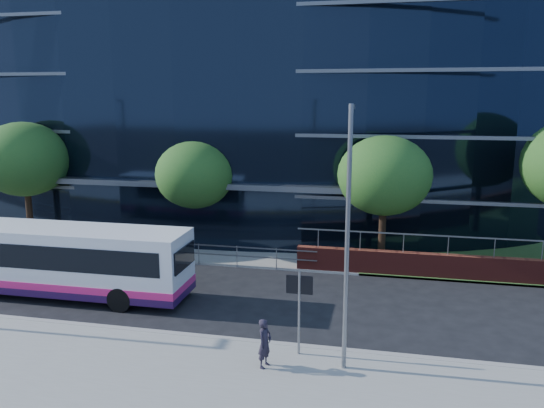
% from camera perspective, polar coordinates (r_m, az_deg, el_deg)
% --- Properties ---
extents(ground, '(200.00, 200.00, 0.00)m').
position_cam_1_polar(ground, '(20.44, -9.24, -12.76)').
color(ground, black).
rests_on(ground, ground).
extents(pavement_near, '(80.00, 8.00, 0.15)m').
position_cam_1_polar(pavement_near, '(16.39, -15.93, -19.28)').
color(pavement_near, gray).
rests_on(pavement_near, ground).
extents(kerb, '(80.00, 0.25, 0.16)m').
position_cam_1_polar(kerb, '(19.57, -10.33, -13.69)').
color(kerb, gray).
rests_on(kerb, ground).
extents(yellow_line_outer, '(80.00, 0.08, 0.01)m').
position_cam_1_polar(yellow_line_outer, '(19.77, -10.10, -13.65)').
color(yellow_line_outer, gold).
rests_on(yellow_line_outer, ground).
extents(yellow_line_inner, '(80.00, 0.08, 0.01)m').
position_cam_1_polar(yellow_line_inner, '(19.89, -9.93, -13.48)').
color(yellow_line_inner, gold).
rests_on(yellow_line_inner, ground).
extents(far_forecourt, '(50.00, 8.00, 0.10)m').
position_cam_1_polar(far_forecourt, '(32.23, -12.16, -3.71)').
color(far_forecourt, gray).
rests_on(far_forecourt, ground).
extents(glass_office, '(44.00, 23.10, 16.00)m').
position_cam_1_polar(glass_office, '(39.72, -4.07, 10.93)').
color(glass_office, black).
rests_on(glass_office, ground).
extents(guard_railings, '(24.00, 0.05, 1.10)m').
position_cam_1_polar(guard_railings, '(29.53, -18.95, -3.93)').
color(guard_railings, slate).
rests_on(guard_railings, ground).
extents(street_sign, '(0.85, 0.09, 2.80)m').
position_cam_1_polar(street_sign, '(17.08, 2.96, -9.78)').
color(street_sign, slate).
rests_on(street_sign, pavement_near).
extents(tree_far_a, '(4.95, 4.95, 6.98)m').
position_cam_1_polar(tree_far_a, '(33.22, -25.08, 4.37)').
color(tree_far_a, black).
rests_on(tree_far_a, ground).
extents(tree_far_b, '(4.29, 4.29, 6.05)m').
position_cam_1_polar(tree_far_b, '(28.91, -8.27, 3.13)').
color(tree_far_b, black).
rests_on(tree_far_b, ground).
extents(tree_far_c, '(4.62, 4.62, 6.51)m').
position_cam_1_polar(tree_far_c, '(26.59, 12.00, 2.99)').
color(tree_far_c, black).
rests_on(tree_far_c, ground).
extents(streetlight_east, '(0.15, 0.77, 8.00)m').
position_cam_1_polar(streetlight_east, '(15.67, 8.13, -3.05)').
color(streetlight_east, slate).
rests_on(streetlight_east, pavement_near).
extents(city_bus, '(11.04, 2.58, 2.98)m').
position_cam_1_polar(city_bus, '(24.12, -21.48, -5.63)').
color(city_bus, silver).
rests_on(city_bus, ground).
extents(pedestrian, '(0.52, 0.65, 1.55)m').
position_cam_1_polar(pedestrian, '(16.78, -0.79, -14.74)').
color(pedestrian, black).
rests_on(pedestrian, pavement_near).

